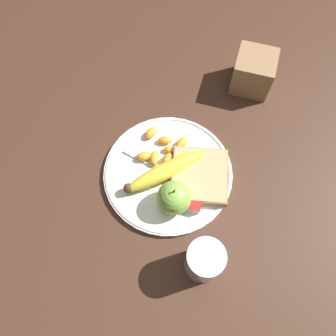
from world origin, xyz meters
The scene contains 17 objects.
ground_plane centered at (0.00, 0.00, 0.00)m, with size 3.00×3.00×0.00m, color #42281C.
plate centered at (0.00, 0.00, 0.01)m, with size 0.28×0.28×0.01m.
juice_glass centered at (-0.16, -0.11, 0.05)m, with size 0.07×0.07×0.10m.
apple centered at (-0.06, -0.03, 0.05)m, with size 0.07×0.07×0.08m.
banana centered at (-0.01, 0.01, 0.03)m, with size 0.15×0.16×0.04m.
bread_slice centered at (0.01, -0.07, 0.02)m, with size 0.14×0.14×0.02m.
fork centered at (0.00, 0.01, 0.01)m, with size 0.06×0.17×0.00m.
jam_packet centered at (-0.05, -0.07, 0.02)m, with size 0.04×0.03×0.02m.
orange_segment_0 centered at (0.07, -0.01, 0.02)m, with size 0.04×0.03×0.02m.
orange_segment_1 centered at (0.02, 0.04, 0.02)m, with size 0.04×0.03×0.02m.
orange_segment_2 centered at (0.05, 0.01, 0.02)m, with size 0.02×0.03×0.01m.
orange_segment_3 centered at (0.04, -0.01, 0.02)m, with size 0.03×0.02×0.01m.
orange_segment_4 centered at (0.02, 0.01, 0.02)m, with size 0.04×0.03×0.02m.
orange_segment_5 centered at (0.07, 0.03, 0.02)m, with size 0.03×0.03×0.02m.
orange_segment_6 centered at (0.02, 0.06, 0.02)m, with size 0.03×0.04×0.02m.
orange_segment_7 centered at (0.08, 0.06, 0.02)m, with size 0.04×0.03×0.02m.
condiment_caddy centered at (0.29, -0.13, 0.04)m, with size 0.09×0.09×0.09m.
Camera 1 is at (-0.27, -0.08, 0.65)m, focal length 35.00 mm.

